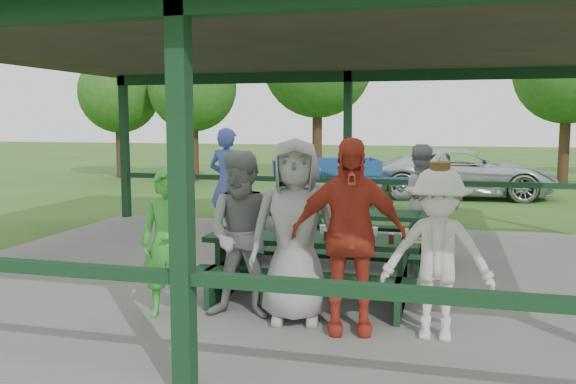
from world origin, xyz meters
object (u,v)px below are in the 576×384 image
(contestant_green, at_px, (168,243))
(picnic_table_near, at_px, (312,260))
(spectator_lblue, at_px, (309,203))
(farm_trailer, at_px, (326,180))
(picnic_table_far, at_px, (333,229))
(contestant_grey_mid, at_px, (295,231))
(contestant_white_fedora, at_px, (437,254))
(spectator_blue, at_px, (227,183))
(pickup_truck, at_px, (464,173))
(contestant_grey_left, at_px, (245,235))
(contestant_red, at_px, (348,236))
(spectator_grey, at_px, (418,199))

(contestant_green, bearing_deg, picnic_table_near, 17.09)
(spectator_lblue, height_order, farm_trailer, spectator_lblue)
(picnic_table_far, xyz_separation_m, contestant_grey_mid, (0.13, -2.77, 0.47))
(picnic_table_near, distance_m, contestant_white_fedora, 1.71)
(picnic_table_near, distance_m, spectator_blue, 4.13)
(contestant_green, distance_m, pickup_truck, 12.46)
(contestant_green, xyz_separation_m, contestant_grey_mid, (1.35, 0.15, 0.17))
(spectator_lblue, xyz_separation_m, farm_trailer, (-0.89, 5.89, -0.22))
(contestant_grey_mid, bearing_deg, spectator_blue, 107.93)
(contestant_white_fedora, xyz_separation_m, pickup_truck, (0.52, 12.01, -0.24))
(contestant_grey_left, relative_size, contestant_red, 0.92)
(picnic_table_far, height_order, contestant_grey_mid, contestant_grey_mid)
(spectator_grey, bearing_deg, contestant_grey_mid, 62.68)
(picnic_table_near, distance_m, contestant_grey_mid, 0.90)
(pickup_truck, bearing_deg, picnic_table_near, 165.54)
(contestant_green, height_order, spectator_lblue, contestant_green)
(contestant_green, distance_m, contestant_grey_left, 0.83)
(picnic_table_far, relative_size, spectator_blue, 1.46)
(contestant_grey_mid, relative_size, contestant_white_fedora, 1.12)
(contestant_grey_left, distance_m, contestant_red, 1.12)
(contestant_grey_left, xyz_separation_m, farm_trailer, (-1.02, 9.40, -0.35))
(picnic_table_near, xyz_separation_m, contestant_green, (-1.36, -0.91, 0.31))
(spectator_lblue, bearing_deg, contestant_white_fedora, 115.82)
(contestant_grey_mid, xyz_separation_m, farm_trailer, (-1.55, 9.40, -0.42))
(picnic_table_far, bearing_deg, contestant_green, -112.80)
(spectator_lblue, bearing_deg, spectator_grey, -179.43)
(contestant_green, height_order, contestant_grey_mid, contestant_grey_mid)
(farm_trailer, bearing_deg, spectator_blue, -115.46)
(spectator_grey, xyz_separation_m, pickup_truck, (0.88, 8.22, -0.27))
(contestant_green, height_order, spectator_blue, spectator_blue)
(spectator_lblue, distance_m, pickup_truck, 8.75)
(picnic_table_far, xyz_separation_m, pickup_truck, (2.06, 9.10, 0.10))
(contestant_white_fedora, distance_m, pickup_truck, 12.02)
(contestant_grey_left, relative_size, pickup_truck, 0.36)
(contestant_grey_mid, relative_size, spectator_grey, 1.11)
(spectator_lblue, relative_size, farm_trailer, 0.41)
(contestant_red, distance_m, spectator_lblue, 3.87)
(contestant_white_fedora, height_order, farm_trailer, contestant_white_fedora)
(picnic_table_near, relative_size, contestant_grey_mid, 1.27)
(picnic_table_far, distance_m, pickup_truck, 9.33)
(spectator_lblue, bearing_deg, contestant_grey_left, 88.24)
(spectator_grey, bearing_deg, contestant_green, 46.42)
(picnic_table_far, distance_m, farm_trailer, 6.79)
(contestant_red, bearing_deg, pickup_truck, 72.35)
(contestant_grey_mid, distance_m, spectator_grey, 3.79)
(picnic_table_far, height_order, pickup_truck, pickup_truck)
(contestant_grey_mid, xyz_separation_m, contestant_red, (0.57, -0.15, 0.01))
(spectator_blue, relative_size, farm_trailer, 0.53)
(farm_trailer, bearing_deg, contestant_grey_left, -101.33)
(spectator_blue, bearing_deg, picnic_table_far, 156.88)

